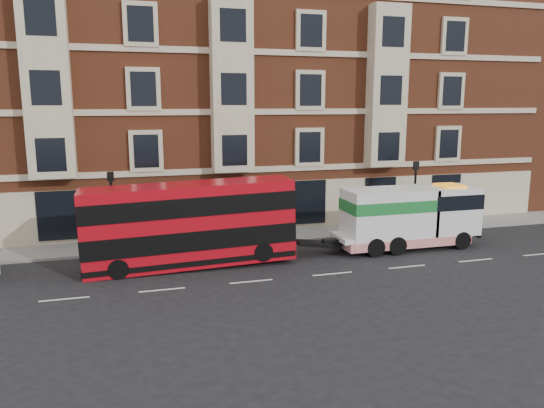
{
  "coord_description": "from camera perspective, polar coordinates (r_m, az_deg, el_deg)",
  "views": [
    {
      "loc": [
        -5.47,
        -22.47,
        8.04
      ],
      "look_at": [
        2.15,
        4.0,
        2.76
      ],
      "focal_mm": 35.0,
      "sensor_mm": 36.0,
      "label": 1
    }
  ],
  "objects": [
    {
      "name": "ground",
      "position": [
        24.48,
        -2.26,
        -8.34
      ],
      "size": [
        120.0,
        120.0,
        0.0
      ],
      "primitive_type": "plane",
      "color": "black",
      "rests_on": "ground"
    },
    {
      "name": "sidewalk",
      "position": [
        31.49,
        -5.54,
        -3.86
      ],
      "size": [
        90.0,
        3.0,
        0.15
      ],
      "primitive_type": "cube",
      "color": "slate",
      "rests_on": "ground"
    },
    {
      "name": "victorian_terrace",
      "position": [
        37.99,
        -7.2,
        13.82
      ],
      "size": [
        45.0,
        12.0,
        20.4
      ],
      "color": "brown",
      "rests_on": "ground"
    },
    {
      "name": "lamp_post_west",
      "position": [
        29.17,
        -16.81,
        -0.22
      ],
      "size": [
        0.35,
        0.15,
        4.35
      ],
      "color": "black",
      "rests_on": "sidewalk"
    },
    {
      "name": "lamp_post_east",
      "position": [
        34.0,
        15.11,
        1.39
      ],
      "size": [
        0.35,
        0.15,
        4.35
      ],
      "color": "black",
      "rests_on": "sidewalk"
    },
    {
      "name": "double_decker_bus",
      "position": [
        26.42,
        -8.85,
        -2.05
      ],
      "size": [
        10.28,
        2.36,
        4.16
      ],
      "color": "#B30915",
      "rests_on": "ground"
    },
    {
      "name": "tow_truck",
      "position": [
        30.39,
        14.34,
        -1.31
      ],
      "size": [
        8.23,
        2.43,
        3.43
      ],
      "color": "white",
      "rests_on": "ground"
    },
    {
      "name": "pedestrian",
      "position": [
        30.2,
        -16.36,
        -3.09
      ],
      "size": [
        0.7,
        0.54,
        1.69
      ],
      "primitive_type": "imported",
      "rotation": [
        0.0,
        0.0,
        -0.24
      ],
      "color": "#221D3A",
      "rests_on": "sidewalk"
    }
  ]
}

